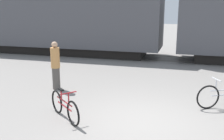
{
  "coord_description": "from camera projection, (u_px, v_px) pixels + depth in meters",
  "views": [
    {
      "loc": [
        0.95,
        -6.49,
        3.03
      ],
      "look_at": [
        -1.2,
        1.06,
        1.1
      ],
      "focal_mm": 42.0,
      "sensor_mm": 36.0,
      "label": 1
    }
  ],
  "objects": [
    {
      "name": "bicycle_maroon",
      "position": [
        65.0,
        107.0,
        7.13
      ],
      "size": [
        1.36,
        1.13,
        0.84
      ],
      "color": "black",
      "rests_on": "ground_plane"
    },
    {
      "name": "freight_train",
      "position": [
        171.0,
        8.0,
        14.77
      ],
      "size": [
        52.46,
        2.98,
        5.51
      ],
      "color": "black",
      "rests_on": "ground_plane"
    },
    {
      "name": "person_in_tan",
      "position": [
        56.0,
        65.0,
        9.61
      ],
      "size": [
        0.33,
        0.33,
        1.78
      ],
      "rotation": [
        0.0,
        0.0,
        4.38
      ],
      "color": "#514C47",
      "rests_on": "ground_plane"
    },
    {
      "name": "bicycle_silver",
      "position": [
        223.0,
        95.0,
        7.92
      ],
      "size": [
        1.59,
        0.85,
        0.93
      ],
      "color": "black",
      "rests_on": "ground_plane"
    },
    {
      "name": "ground_plane",
      "position": [
        144.0,
        122.0,
        7.04
      ],
      "size": [
        80.0,
        80.0,
        0.0
      ],
      "primitive_type": "plane",
      "color": "gray"
    },
    {
      "name": "rail_far",
      "position": [
        169.0,
        56.0,
        16.13
      ],
      "size": [
        64.46,
        0.07,
        0.01
      ],
      "primitive_type": "cube",
      "color": "#4C4238",
      "rests_on": "ground_plane"
    },
    {
      "name": "rail_near",
      "position": [
        167.0,
        61.0,
        14.78
      ],
      "size": [
        64.46,
        0.07,
        0.01
      ],
      "primitive_type": "cube",
      "color": "#4C4238",
      "rests_on": "ground_plane"
    }
  ]
}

